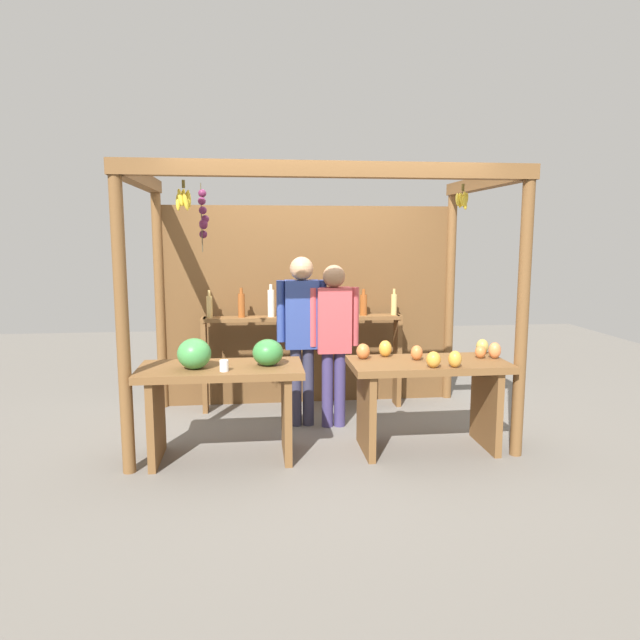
% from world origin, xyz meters
% --- Properties ---
extents(ground_plane, '(12.00, 12.00, 0.00)m').
position_xyz_m(ground_plane, '(0.00, 0.00, 0.00)').
color(ground_plane, slate).
rests_on(ground_plane, ground).
extents(market_stall, '(3.30, 1.88, 2.40)m').
position_xyz_m(market_stall, '(-0.00, 0.43, 1.38)').
color(market_stall, brown).
rests_on(market_stall, ground).
extents(fruit_counter_left, '(1.34, 0.64, 1.03)m').
position_xyz_m(fruit_counter_left, '(-0.86, -0.67, 0.64)').
color(fruit_counter_left, brown).
rests_on(fruit_counter_left, ground).
extents(fruit_counter_right, '(1.34, 0.65, 0.93)m').
position_xyz_m(fruit_counter_right, '(0.88, -0.66, 0.59)').
color(fruit_counter_right, brown).
rests_on(fruit_counter_right, ground).
extents(bottle_shelf_unit, '(2.12, 0.22, 1.34)m').
position_xyz_m(bottle_shelf_unit, '(-0.09, 0.66, 0.80)').
color(bottle_shelf_unit, brown).
rests_on(bottle_shelf_unit, ground).
extents(vendor_man, '(0.48, 0.22, 1.65)m').
position_xyz_m(vendor_man, '(-0.14, 0.10, 0.99)').
color(vendor_man, '#313148').
rests_on(vendor_man, ground).
extents(vendor_woman, '(0.48, 0.21, 1.57)m').
position_xyz_m(vendor_woman, '(0.16, 0.03, 0.94)').
color(vendor_woman, '#3E3568').
rests_on(vendor_woman, ground).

